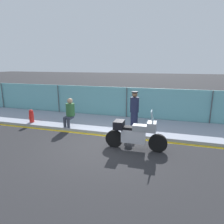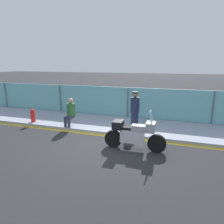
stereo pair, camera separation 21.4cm
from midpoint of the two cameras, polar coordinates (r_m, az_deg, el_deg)
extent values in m
plane|color=#262628|center=(7.85, -2.21, -9.99)|extent=(120.00, 120.00, 0.00)
cube|color=#8E93A3|center=(10.29, 3.11, -3.76)|extent=(32.79, 2.88, 0.14)
cube|color=gold|center=(8.92, 0.52, -6.98)|extent=(32.79, 0.18, 0.01)
cube|color=#6BB2B7|center=(11.52, 5.15, 2.46)|extent=(31.15, 0.08, 1.83)
cylinder|color=#4C4C51|center=(15.90, -27.75, 4.06)|extent=(0.05, 0.05, 1.83)
cylinder|color=#4C4C51|center=(13.12, -14.10, 3.49)|extent=(0.05, 0.05, 1.83)
cylinder|color=#4C4C51|center=(11.42, 5.04, 2.37)|extent=(0.05, 0.05, 1.83)
cylinder|color=#4C4C51|center=(11.30, 27.37, 0.74)|extent=(0.05, 0.05, 1.83)
cylinder|color=black|center=(7.50, 13.49, -8.76)|extent=(0.68, 0.15, 0.68)
cylinder|color=black|center=(7.74, 1.21, -7.62)|extent=(0.68, 0.15, 0.68)
cube|color=silver|center=(7.52, 6.67, -6.88)|extent=(0.91, 0.29, 0.50)
cube|color=#999EA3|center=(7.38, 8.49, -4.56)|extent=(0.52, 0.32, 0.22)
cube|color=black|center=(7.44, 5.98, -4.64)|extent=(0.60, 0.29, 0.10)
cube|color=#999EA3|center=(7.31, 11.82, -4.23)|extent=(0.33, 0.48, 0.34)
cube|color=silver|center=(7.20, 11.97, -1.35)|extent=(0.11, 0.42, 0.42)
cube|color=black|center=(7.51, 2.56, -3.61)|extent=(0.37, 0.51, 0.30)
cylinder|color=#191E38|center=(9.80, 7.08, -2.11)|extent=(0.35, 0.35, 0.72)
cylinder|color=#191E38|center=(9.63, 7.21, 2.04)|extent=(0.43, 0.43, 0.72)
sphere|color=brown|center=(9.55, 7.29, 4.94)|extent=(0.26, 0.26, 0.26)
cylinder|color=black|center=(9.53, 7.32, 5.61)|extent=(0.30, 0.30, 0.06)
cylinder|color=#2D3342|center=(9.95, -12.57, -2.98)|extent=(0.14, 0.14, 0.43)
cylinder|color=#2D3342|center=(9.85, -11.60, -3.10)|extent=(0.14, 0.14, 0.43)
cube|color=#2D3342|center=(10.02, -11.54, -1.52)|extent=(0.37, 0.43, 0.10)
cylinder|color=#2D6033|center=(10.12, -11.03, 0.73)|extent=(0.43, 0.43, 0.61)
sphere|color=tan|center=(10.03, -11.15, 3.18)|extent=(0.27, 0.27, 0.27)
cylinder|color=red|center=(11.33, -21.13, -1.32)|extent=(0.23, 0.23, 0.52)
sphere|color=red|center=(11.26, -21.27, 0.26)|extent=(0.21, 0.21, 0.21)
cylinder|color=red|center=(11.23, -21.55, -1.35)|extent=(0.08, 0.09, 0.08)
camera|label=1|loc=(0.11, -89.31, 0.17)|focal=32.00mm
camera|label=2|loc=(0.11, 90.69, -0.17)|focal=32.00mm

